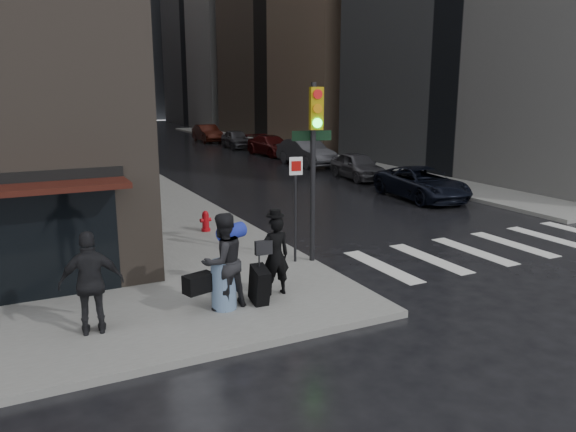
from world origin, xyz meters
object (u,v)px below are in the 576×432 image
Objects in this scene: man_jeans at (222,261)px; man_greycoat at (91,283)px; parked_car_4 at (236,139)px; parked_car_1 at (358,166)px; parked_car_3 at (271,145)px; parked_car_0 at (422,183)px; fire_hydrant at (206,222)px; traffic_light at (313,149)px; parked_car_2 at (306,152)px; parked_car_5 at (207,133)px; man_overcoat at (272,260)px.

man_jeans is 2.55m from man_greycoat.
man_jeans is 0.49× the size of parked_car_4.
parked_car_3 reaches higher than parked_car_1.
parked_car_0 is at bearing -162.43° from man_jeans.
parked_car_0 is (14.32, 8.08, -0.46)m from man_greycoat.
fire_hydrant is 26.66m from parked_car_4.
traffic_light is 6.98× the size of fire_hydrant.
man_jeans is 0.44× the size of traffic_light.
man_greycoat is 2.97× the size of fire_hydrant.
parked_car_3 is at bearing 91.35° from parked_car_0.
parked_car_2 reaches higher than parked_car_0.
parked_car_5 is (-0.83, 11.37, 0.06)m from parked_car_3.
parked_car_2 is (9.18, 17.39, -2.32)m from traffic_light.
parked_car_5 is (-0.47, 5.69, 0.04)m from parked_car_4.
parked_car_4 reaches higher than parked_car_3.
parked_car_1 is 22.75m from parked_car_5.
parked_car_5 is (14.38, 36.50, -0.38)m from man_greycoat.
parked_car_2 is (11.16, 19.20, -0.17)m from man_overcoat.
parked_car_3 is at bearing 81.03° from traffic_light.
fire_hydrant is at bearing -109.06° from parked_car_4.
traffic_light is 35.60m from parked_car_5.
parked_car_4 is 5.70m from parked_car_5.
parked_car_1 is (11.11, 13.51, -0.28)m from man_overcoat.
traffic_light is (5.72, 2.05, 1.98)m from man_greycoat.
traffic_light is 15.05m from parked_car_1.
parked_car_3 reaches higher than fire_hydrant.
traffic_light is at bearing -117.83° from parked_car_3.
parked_car_1 is (10.60, 7.41, 0.24)m from fire_hydrant.
traffic_light is at bearing -164.54° from man_jeans.
man_greycoat reaches higher than parked_car_0.
man_greycoat is 20.25m from parked_car_1.
fire_hydrant is 31.81m from parked_car_5.
man_greycoat is 6.39m from traffic_light.
man_greycoat is at bearing -146.87° from traffic_light.
fire_hydrant is 0.15× the size of parked_car_5.
man_jeans reaches higher than parked_car_4.
parked_car_3 is (0.32, 5.69, -0.10)m from parked_car_2.
parked_car_1 is 11.38m from parked_car_3.
parked_car_3 is (11.47, 24.88, -0.28)m from man_overcoat.
man_greycoat is 0.47× the size of parked_car_4.
man_overcoat is 0.47× the size of parked_car_4.
parked_car_4 is at bearing -106.92° from man_overcoat.
parked_car_1 is 0.97× the size of parked_car_4.
traffic_light reaches higher than parked_car_4.
parked_car_4 is (12.30, 30.76, -0.46)m from man_jeans.
man_jeans is 28.09m from parked_car_3.
parked_car_1 is at bearing -97.29° from parked_car_3.
parked_car_5 is at bearing 96.85° from parked_car_1.
parked_car_5 reaches higher than parked_car_4.
fire_hydrant is 0.14× the size of parked_car_0.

